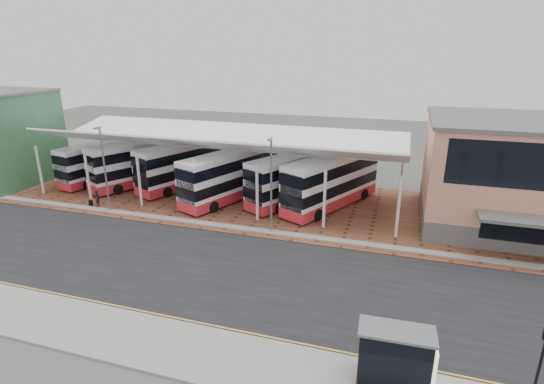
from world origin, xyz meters
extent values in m
plane|color=#484A45|center=(0.00, 0.00, 0.00)|extent=(140.00, 140.00, 0.00)
cube|color=black|center=(0.00, -1.00, 0.01)|extent=(120.00, 14.00, 0.02)
cube|color=brown|center=(2.00, 13.00, 0.03)|extent=(72.00, 16.00, 0.06)
cube|color=gray|center=(0.00, -9.00, 0.07)|extent=(120.00, 4.00, 0.14)
cube|color=gray|center=(0.00, 6.20, 0.07)|extent=(120.00, 0.80, 0.14)
cube|color=gold|center=(0.00, -7.00, 0.03)|extent=(120.00, 0.12, 0.01)
cube|color=gold|center=(0.00, -6.70, 0.03)|extent=(120.00, 0.12, 0.01)
cylinder|color=silver|center=(-24.00, 8.50, 2.60)|extent=(0.26, 0.26, 5.20)
cylinder|color=silver|center=(-24.00, 19.50, 2.30)|extent=(0.26, 0.26, 4.60)
cylinder|color=silver|center=(-18.00, 8.50, 2.60)|extent=(0.26, 0.26, 5.20)
cylinder|color=silver|center=(-18.00, 19.50, 2.30)|extent=(0.26, 0.26, 4.60)
cylinder|color=silver|center=(-12.00, 8.50, 2.60)|extent=(0.26, 0.26, 5.20)
cylinder|color=silver|center=(-12.00, 19.50, 2.30)|extent=(0.26, 0.26, 4.60)
cylinder|color=silver|center=(-6.00, 8.50, 2.60)|extent=(0.26, 0.26, 5.20)
cylinder|color=silver|center=(-6.00, 19.50, 2.30)|extent=(0.26, 0.26, 4.60)
cylinder|color=silver|center=(0.00, 8.50, 2.60)|extent=(0.26, 0.26, 5.20)
cylinder|color=silver|center=(0.00, 19.50, 2.30)|extent=(0.26, 0.26, 4.60)
cylinder|color=silver|center=(6.00, 8.50, 2.60)|extent=(0.26, 0.26, 5.20)
cylinder|color=silver|center=(6.00, 19.50, 2.30)|extent=(0.26, 0.26, 4.60)
cylinder|color=silver|center=(12.00, 8.50, 2.60)|extent=(0.26, 0.26, 5.20)
cylinder|color=silver|center=(12.00, 19.50, 2.30)|extent=(0.26, 0.26, 4.60)
cube|color=white|center=(-6.00, 10.70, 6.10)|extent=(37.00, 4.95, 1.95)
cube|color=white|center=(-6.00, 16.30, 5.90)|extent=(37.00, 7.12, 1.43)
cube|color=#575452|center=(23.00, 14.00, 0.90)|extent=(18.00, 12.00, 1.80)
cube|color=tan|center=(23.00, 14.00, 5.40)|extent=(18.00, 12.00, 7.20)
cube|color=#377045|center=(-30.00, 11.00, 5.00)|extent=(6.20, 10.00, 10.00)
cube|color=#575452|center=(-30.00, 11.00, 10.10)|extent=(6.40, 10.20, 0.25)
cylinder|color=slate|center=(-14.00, 6.30, 4.00)|extent=(0.16, 0.16, 8.00)
cube|color=slate|center=(-14.00, 6.00, 8.00)|extent=(0.15, 0.90, 0.15)
cylinder|color=slate|center=(2.00, 6.30, 4.00)|extent=(0.16, 0.16, 8.00)
cube|color=slate|center=(2.00, 6.00, 8.00)|extent=(0.15, 0.90, 0.15)
cube|color=white|center=(-20.95, 14.61, 2.40)|extent=(4.81, 11.02, 4.20)
cube|color=red|center=(-20.95, 14.61, 0.70)|extent=(4.86, 11.07, 0.88)
cube|color=black|center=(-20.95, 14.61, 1.97)|extent=(4.86, 11.07, 0.93)
cube|color=black|center=(-20.95, 14.61, 3.53)|extent=(4.86, 11.07, 0.93)
cube|color=black|center=(-22.16, 9.42, 2.31)|extent=(2.16, 0.59, 3.52)
cylinder|color=black|center=(-22.92, 11.53, 0.55)|extent=(0.49, 1.01, 0.98)
cylinder|color=black|center=(-20.54, 10.98, 0.55)|extent=(0.49, 1.01, 0.98)
cylinder|color=black|center=(-21.36, 18.23, 0.55)|extent=(0.49, 1.01, 0.98)
cylinder|color=black|center=(-18.98, 17.68, 0.55)|extent=(0.49, 1.01, 0.98)
cube|color=white|center=(-15.71, 14.58, 2.64)|extent=(7.84, 11.72, 4.62)
cube|color=red|center=(-15.71, 14.58, 0.76)|extent=(7.90, 11.78, 0.97)
cube|color=black|center=(-15.71, 14.58, 2.16)|extent=(7.90, 11.78, 1.02)
cube|color=black|center=(-15.71, 14.58, 3.87)|extent=(7.90, 11.78, 1.02)
cube|color=black|center=(-18.42, 9.39, 2.53)|extent=(2.19, 1.21, 3.87)
cylinder|color=black|center=(-18.65, 11.85, 0.60)|extent=(0.76, 1.09, 1.07)
cylinder|color=black|center=(-16.27, 10.60, 0.60)|extent=(0.76, 1.09, 1.07)
cylinder|color=black|center=(-15.16, 18.55, 0.60)|extent=(0.76, 1.09, 1.07)
cylinder|color=black|center=(-12.78, 17.31, 0.60)|extent=(0.76, 1.09, 1.07)
cube|color=white|center=(-10.63, 15.36, 2.63)|extent=(7.00, 11.88, 4.60)
cube|color=red|center=(-10.63, 15.36, 0.75)|extent=(7.06, 11.94, 0.96)
cube|color=black|center=(-10.63, 15.36, 2.14)|extent=(7.06, 11.94, 1.02)
cube|color=black|center=(-10.63, 15.36, 3.86)|extent=(7.06, 11.94, 1.02)
cube|color=black|center=(-12.88, 9.98, 2.52)|extent=(2.26, 1.03, 3.85)
cylinder|color=black|center=(-13.32, 12.40, 0.59)|extent=(0.69, 1.10, 1.07)
cylinder|color=black|center=(-10.85, 11.37, 0.59)|extent=(0.69, 1.10, 1.07)
cylinder|color=black|center=(-10.41, 19.35, 0.59)|extent=(0.69, 1.10, 1.07)
cylinder|color=black|center=(-7.95, 18.32, 0.59)|extent=(0.69, 1.10, 1.07)
cube|color=white|center=(-4.35, 12.92, 2.63)|extent=(6.81, 11.95, 4.61)
cube|color=red|center=(-4.35, 12.92, 0.76)|extent=(6.86, 12.01, 0.96)
cube|color=black|center=(-4.35, 12.92, 2.15)|extent=(6.86, 12.01, 1.02)
cube|color=black|center=(-4.35, 12.92, 3.86)|extent=(6.86, 12.01, 1.02)
cube|color=black|center=(-6.49, 7.48, 2.53)|extent=(2.28, 0.98, 3.86)
cylinder|color=black|center=(-6.98, 9.90, 0.60)|extent=(0.67, 1.11, 1.07)
cylinder|color=black|center=(-4.49, 8.92, 0.60)|extent=(0.67, 1.11, 1.07)
cylinder|color=black|center=(-4.22, 16.92, 0.60)|extent=(0.67, 1.11, 1.07)
cylinder|color=black|center=(-1.73, 15.94, 0.60)|extent=(0.67, 1.11, 1.07)
cube|color=white|center=(1.95, 14.40, 2.57)|extent=(7.60, 11.43, 4.50)
cube|color=red|center=(1.95, 14.40, 0.74)|extent=(7.66, 11.49, 0.94)
cube|color=black|center=(1.95, 14.40, 2.10)|extent=(7.66, 11.49, 0.99)
cube|color=black|center=(1.95, 14.40, 3.78)|extent=(7.66, 11.49, 0.99)
cube|color=black|center=(-0.66, 9.33, 2.47)|extent=(2.14, 1.17, 3.77)
cylinder|color=black|center=(-0.90, 11.72, 0.58)|extent=(0.74, 1.06, 1.05)
cylinder|color=black|center=(1.42, 10.52, 0.58)|extent=(0.74, 1.06, 1.05)
cylinder|color=black|center=(2.47, 18.27, 0.58)|extent=(0.74, 1.06, 1.05)
cylinder|color=black|center=(4.80, 17.07, 0.58)|extent=(0.74, 1.06, 1.05)
cube|color=white|center=(5.67, 13.91, 2.68)|extent=(7.67, 12.03, 4.70)
cube|color=red|center=(5.67, 13.91, 0.77)|extent=(7.73, 12.09, 0.98)
cube|color=black|center=(5.67, 13.91, 2.19)|extent=(7.73, 12.09, 1.04)
cube|color=black|center=(5.67, 13.91, 3.94)|extent=(7.73, 12.09, 1.04)
cube|color=black|center=(3.09, 8.54, 2.58)|extent=(2.27, 1.16, 3.94)
cylinder|color=black|center=(2.77, 11.04, 0.61)|extent=(0.75, 1.12, 1.09)
cylinder|color=black|center=(5.23, 9.85, 0.61)|extent=(0.75, 1.12, 1.09)
cylinder|color=black|center=(6.10, 17.98, 0.61)|extent=(0.75, 1.12, 1.09)
cylinder|color=black|center=(8.57, 16.79, 0.61)|extent=(0.75, 1.12, 1.09)
imported|color=black|center=(-15.95, 7.11, 0.86)|extent=(0.59, 0.69, 1.59)
cube|color=black|center=(-16.69, 6.92, 0.33)|extent=(0.32, 0.23, 0.54)
cube|color=black|center=(12.43, -8.69, 1.45)|extent=(3.15, 0.26, 2.62)
cube|color=slate|center=(12.40, -8.06, 2.82)|extent=(3.42, 1.71, 0.13)
cylinder|color=slate|center=(10.91, -7.49, 1.45)|extent=(0.11, 0.11, 2.62)
cylinder|color=slate|center=(13.84, -7.37, 1.45)|extent=(0.11, 0.11, 2.62)
cube|color=beige|center=(14.08, -7.99, 1.29)|extent=(0.21, 1.16, 2.10)
cylinder|color=black|center=(18.22, -7.60, 1.76)|extent=(0.13, 0.13, 3.24)
camera|label=1|loc=(11.84, -24.74, 14.72)|focal=28.00mm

